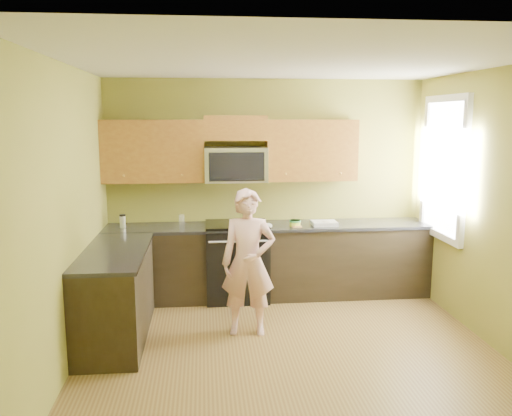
{
  "coord_description": "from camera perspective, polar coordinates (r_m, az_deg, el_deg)",
  "views": [
    {
      "loc": [
        -0.8,
        -4.61,
        2.23
      ],
      "look_at": [
        -0.2,
        1.3,
        1.2
      ],
      "focal_mm": 36.87,
      "sensor_mm": 36.0,
      "label": 1
    }
  ],
  "objects": [
    {
      "name": "floor",
      "position": [
        5.18,
        3.79,
        -15.66
      ],
      "size": [
        4.0,
        4.0,
        0.0
      ],
      "primitive_type": "plane",
      "color": "brown",
      "rests_on": "ground"
    },
    {
      "name": "napkin_b",
      "position": [
        6.46,
        7.61,
        -1.66
      ],
      "size": [
        0.13,
        0.15,
        0.07
      ],
      "primitive_type": "ellipsoid",
      "rotation": [
        0.0,
        0.0,
        -0.12
      ],
      "color": "silver",
      "rests_on": "countertop_back"
    },
    {
      "name": "countertop_back",
      "position": [
        6.49,
        1.41,
        -2.0
      ],
      "size": [
        4.0,
        0.62,
        0.04
      ],
      "primitive_type": "cube",
      "color": "black",
      "rests_on": "cabinet_back_run"
    },
    {
      "name": "ceiling",
      "position": [
        4.71,
        4.17,
        15.55
      ],
      "size": [
        4.0,
        4.0,
        0.0
      ],
      "primitive_type": "plane",
      "rotation": [
        3.14,
        0.0,
        0.0
      ],
      "color": "white",
      "rests_on": "ground"
    },
    {
      "name": "cabinet_back_run",
      "position": [
        6.61,
        1.38,
        -5.89
      ],
      "size": [
        4.0,
        0.6,
        0.88
      ],
      "primitive_type": "cube",
      "color": "black",
      "rests_on": "floor"
    },
    {
      "name": "upper_cab_right",
      "position": [
        6.63,
        5.92,
        3.02
      ],
      "size": [
        1.12,
        0.33,
        0.75
      ],
      "primitive_type": null,
      "color": "brown",
      "rests_on": "wall_back"
    },
    {
      "name": "woman",
      "position": [
        5.41,
        -0.85,
        -5.93
      ],
      "size": [
        0.6,
        0.43,
        1.52
      ],
      "primitive_type": "imported",
      "rotation": [
        0.0,
        0.0,
        -0.13
      ],
      "color": "#F08578",
      "rests_on": "floor"
    },
    {
      "name": "microwave",
      "position": [
        6.47,
        -2.21,
        2.9
      ],
      "size": [
        0.76,
        0.4,
        0.42
      ],
      "primitive_type": null,
      "color": "silver",
      "rests_on": "wall_back"
    },
    {
      "name": "frying_pan",
      "position": [
        6.18,
        -1.49,
        -2.12
      ],
      "size": [
        0.33,
        0.49,
        0.06
      ],
      "primitive_type": null,
      "rotation": [
        0.0,
        0.0,
        -0.18
      ],
      "color": "black",
      "rests_on": "stove"
    },
    {
      "name": "window",
      "position": [
        6.47,
        19.74,
        4.11
      ],
      "size": [
        0.06,
        1.06,
        1.66
      ],
      "primitive_type": null,
      "color": "white",
      "rests_on": "wall_right"
    },
    {
      "name": "upper_cab_left",
      "position": [
        6.52,
        -10.95,
        2.78
      ],
      "size": [
        1.22,
        0.33,
        0.75
      ],
      "primitive_type": null,
      "color": "brown",
      "rests_on": "wall_back"
    },
    {
      "name": "stove",
      "position": [
        6.54,
        -2.08,
        -5.74
      ],
      "size": [
        0.76,
        0.65,
        0.95
      ],
      "primitive_type": null,
      "color": "black",
      "rests_on": "floor"
    },
    {
      "name": "glass_b",
      "position": [
        6.58,
        -8.07,
        -1.22
      ],
      "size": [
        0.09,
        0.09,
        0.12
      ],
      "primitive_type": "cylinder",
      "rotation": [
        0.0,
        0.0,
        0.31
      ],
      "color": "silver",
      "rests_on": "countertop_back"
    },
    {
      "name": "butter_tub",
      "position": [
        6.41,
        4.25,
        -1.99
      ],
      "size": [
        0.16,
        0.16,
        0.1
      ],
      "primitive_type": null,
      "rotation": [
        0.0,
        0.0,
        -0.24
      ],
      "color": "#EEFD42",
      "rests_on": "countertop_back"
    },
    {
      "name": "wall_back",
      "position": [
        6.72,
        1.1,
        2.3
      ],
      "size": [
        4.0,
        0.0,
        4.0
      ],
      "primitive_type": "plane",
      "rotation": [
        1.57,
        0.0,
        0.0
      ],
      "color": "olive",
      "rests_on": "ground"
    },
    {
      "name": "wall_front",
      "position": [
        2.87,
        10.76,
        -8.16
      ],
      "size": [
        4.0,
        0.0,
        4.0
      ],
      "primitive_type": "plane",
      "rotation": [
        -1.57,
        0.0,
        0.0
      ],
      "color": "olive",
      "rests_on": "ground"
    },
    {
      "name": "napkin_a",
      "position": [
        6.28,
        1.27,
        -1.94
      ],
      "size": [
        0.14,
        0.14,
        0.06
      ],
      "primitive_type": "ellipsoid",
      "rotation": [
        0.0,
        0.0,
        -0.26
      ],
      "color": "silver",
      "rests_on": "countertop_back"
    },
    {
      "name": "travel_mug",
      "position": [
        6.51,
        -14.23,
        -2.08
      ],
      "size": [
        0.09,
        0.09,
        0.16
      ],
      "primitive_type": null,
      "rotation": [
        0.0,
        0.0,
        0.29
      ],
      "color": "silver",
      "rests_on": "countertop_back"
    },
    {
      "name": "toast_slice",
      "position": [
        6.37,
        4.44,
        -2.0
      ],
      "size": [
        0.11,
        0.11,
        0.01
      ],
      "primitive_type": "cube",
      "rotation": [
        0.0,
        0.0,
        0.04
      ],
      "color": "#B27F47",
      "rests_on": "countertop_back"
    },
    {
      "name": "upper_cab_over_mw",
      "position": [
        6.46,
        -2.27,
        8.67
      ],
      "size": [
        0.76,
        0.33,
        0.3
      ],
      "primitive_type": "cube",
      "color": "brown",
      "rests_on": "wall_back"
    },
    {
      "name": "dish_towel",
      "position": [
        6.5,
        7.43,
        -1.66
      ],
      "size": [
        0.3,
        0.24,
        0.05
      ],
      "primitive_type": "cube",
      "rotation": [
        0.0,
        0.0,
        -0.01
      ],
      "color": "white",
      "rests_on": "countertop_back"
    },
    {
      "name": "wall_left",
      "position": [
        4.85,
        -20.04,
        -1.22
      ],
      "size": [
        0.0,
        4.0,
        4.0
      ],
      "primitive_type": "plane",
      "rotation": [
        1.57,
        0.0,
        1.57
      ],
      "color": "olive",
      "rests_on": "ground"
    },
    {
      "name": "cabinet_left_run",
      "position": [
        5.58,
        -14.95,
        -9.2
      ],
      "size": [
        0.6,
        1.6,
        0.88
      ],
      "primitive_type": "cube",
      "color": "black",
      "rests_on": "floor"
    },
    {
      "name": "wall_right",
      "position": [
        5.47,
        25.11,
        -0.36
      ],
      "size": [
        0.0,
        4.0,
        4.0
      ],
      "primitive_type": "plane",
      "rotation": [
        1.57,
        0.0,
        -1.57
      ],
      "color": "olive",
      "rests_on": "ground"
    },
    {
      "name": "countertop_left",
      "position": [
        5.45,
        -15.06,
        -4.62
      ],
      "size": [
        0.62,
        1.6,
        0.04
      ],
      "primitive_type": "cube",
      "color": "black",
      "rests_on": "cabinet_left_run"
    }
  ]
}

